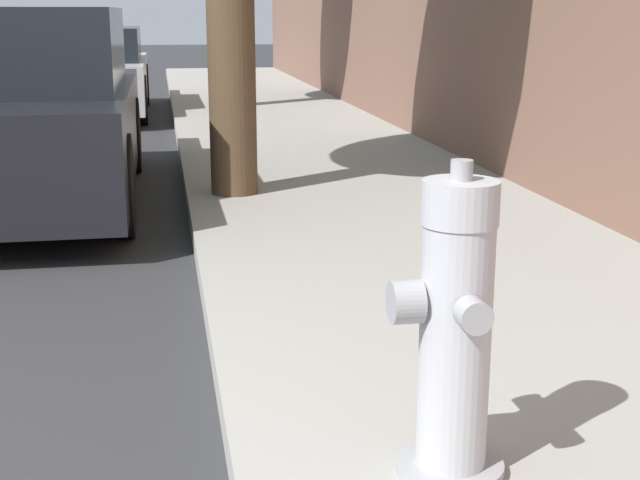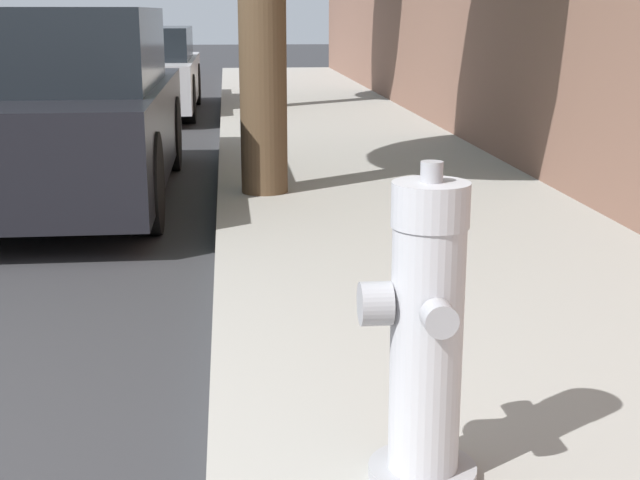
# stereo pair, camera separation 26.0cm
# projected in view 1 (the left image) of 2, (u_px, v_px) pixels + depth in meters

# --- Properties ---
(fire_hydrant) EXTENTS (0.35, 0.36, 0.94)m
(fire_hydrant) POSITION_uv_depth(u_px,v_px,m) (453.00, 335.00, 2.55)
(fire_hydrant) COLOR #97979C
(fire_hydrant) RESTS_ON sidewalk_slab
(parked_car_near) EXTENTS (1.83, 4.14, 1.51)m
(parked_car_near) POSITION_uv_depth(u_px,v_px,m) (14.00, 112.00, 6.89)
(parked_car_near) COLOR black
(parked_car_near) RESTS_ON ground_plane
(parked_car_mid) EXTENTS (1.72, 4.12, 1.26)m
(parked_car_mid) POSITION_uv_depth(u_px,v_px,m) (87.00, 72.00, 12.89)
(parked_car_mid) COLOR #B7B7BC
(parked_car_mid) RESTS_ON ground_plane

